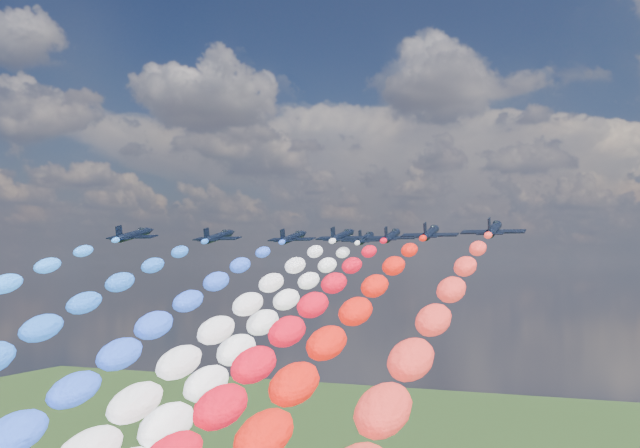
% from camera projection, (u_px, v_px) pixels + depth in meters
% --- Properties ---
extents(jet_0, '(9.90, 13.49, 5.44)m').
position_uv_depth(jet_0, '(134.00, 235.00, 141.27)').
color(jet_0, black).
extents(jet_1, '(10.00, 13.56, 5.44)m').
position_uv_depth(jet_1, '(219.00, 237.00, 150.48)').
color(jet_1, black).
extents(jet_2, '(10.40, 13.85, 5.44)m').
position_uv_depth(jet_2, '(293.00, 237.00, 155.49)').
color(jet_2, black).
extents(trail_2, '(6.13, 120.85, 48.60)m').
position_uv_depth(trail_2, '(95.00, 396.00, 96.09)').
color(trail_2, blue).
extents(jet_3, '(10.24, 13.73, 5.44)m').
position_uv_depth(jet_3, '(342.00, 236.00, 147.04)').
color(jet_3, black).
extents(trail_3, '(6.13, 120.85, 48.60)m').
position_uv_depth(trail_3, '(159.00, 409.00, 87.64)').
color(trail_3, white).
extents(jet_4, '(10.55, 13.95, 5.44)m').
position_uv_depth(jet_4, '(366.00, 238.00, 160.41)').
color(jet_4, black).
extents(trail_4, '(6.13, 120.85, 48.60)m').
position_uv_depth(trail_4, '(221.00, 390.00, 101.01)').
color(trail_4, white).
extents(jet_5, '(10.44, 13.88, 5.44)m').
position_uv_depth(jet_5, '(392.00, 236.00, 145.26)').
color(jet_5, black).
extents(trail_5, '(6.13, 120.85, 48.60)m').
position_uv_depth(trail_5, '(239.00, 412.00, 85.86)').
color(trail_5, red).
extents(jet_6, '(10.24, 13.73, 5.44)m').
position_uv_depth(jet_6, '(430.00, 233.00, 130.88)').
color(jet_6, black).
extents(trail_6, '(6.13, 120.85, 48.60)m').
position_uv_depth(trail_6, '(279.00, 442.00, 71.48)').
color(trail_6, red).
extents(jet_7, '(9.92, 13.50, 5.44)m').
position_uv_depth(jet_7, '(494.00, 229.00, 117.19)').
color(jet_7, black).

